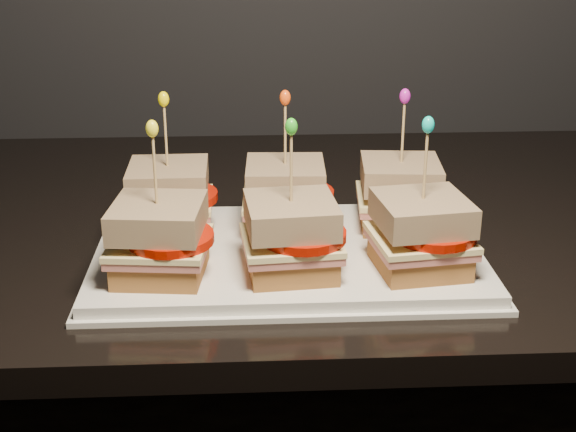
{
  "coord_description": "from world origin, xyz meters",
  "views": [
    {
      "loc": [
        0.2,
        0.71,
        1.31
      ],
      "look_at": [
        0.24,
        1.5,
        0.99
      ],
      "focal_mm": 50.0,
      "sensor_mm": 36.0,
      "label": 1
    }
  ],
  "objects": [
    {
      "name": "sandwich_0_cheese",
      "position": [
        0.11,
        1.56,
        0.99
      ],
      "size": [
        0.1,
        0.09,
        0.01
      ],
      "primitive_type": "cube",
      "rotation": [
        0.0,
        0.0,
        0.01
      ],
      "color": "#FFED9D",
      "rests_on": "sandwich_0_ham"
    },
    {
      "name": "platter_rim",
      "position": [
        0.24,
        1.5,
        0.94
      ],
      "size": [
        0.42,
        0.27,
        0.01
      ],
      "primitive_type": "cube",
      "color": "white",
      "rests_on": "granite_slab"
    },
    {
      "name": "sandwich_2_cheese",
      "position": [
        0.37,
        1.56,
        0.99
      ],
      "size": [
        0.1,
        0.1,
        0.01
      ],
      "primitive_type": "cube",
      "rotation": [
        0.0,
        0.0,
        -0.09
      ],
      "color": "#FFED9D",
      "rests_on": "sandwich_2_ham"
    },
    {
      "name": "sandwich_3_ham",
      "position": [
        0.11,
        1.44,
        0.98
      ],
      "size": [
        0.1,
        0.1,
        0.01
      ],
      "primitive_type": "cube",
      "rotation": [
        0.0,
        0.0,
        -0.1
      ],
      "color": "#B4574D",
      "rests_on": "sandwich_3_bread_bot"
    },
    {
      "name": "sandwich_2_bread_top",
      "position": [
        0.37,
        1.56,
        1.01
      ],
      "size": [
        0.09,
        0.09,
        0.03
      ],
      "primitive_type": "cube",
      "rotation": [
        0.0,
        0.0,
        -0.09
      ],
      "color": "#502E0F",
      "rests_on": "sandwich_2_tomato"
    },
    {
      "name": "sandwich_4_bread_top",
      "position": [
        0.24,
        1.44,
        1.01
      ],
      "size": [
        0.09,
        0.09,
        0.03
      ],
      "primitive_type": "cube",
      "rotation": [
        0.0,
        0.0,
        0.09
      ],
      "color": "#502E0F",
      "rests_on": "sandwich_4_tomato"
    },
    {
      "name": "sandwich_3_cheese",
      "position": [
        0.11,
        1.44,
        0.99
      ],
      "size": [
        0.1,
        0.1,
        0.01
      ],
      "primitive_type": "cube",
      "rotation": [
        0.0,
        0.0,
        -0.1
      ],
      "color": "#FFED9D",
      "rests_on": "sandwich_3_ham"
    },
    {
      "name": "sandwich_1_tomato",
      "position": [
        0.25,
        1.55,
        1.0
      ],
      "size": [
        0.09,
        0.09,
        0.01
      ],
      "primitive_type": "cylinder",
      "color": "#AC1303",
      "rests_on": "sandwich_1_cheese"
    },
    {
      "name": "sandwich_2_bread_bot",
      "position": [
        0.37,
        1.56,
        0.97
      ],
      "size": [
        0.09,
        0.09,
        0.02
      ],
      "primitive_type": "cube",
      "rotation": [
        0.0,
        0.0,
        -0.09
      ],
      "color": "brown",
      "rests_on": "platter"
    },
    {
      "name": "sandwich_4_frill",
      "position": [
        0.24,
        1.44,
        1.1
      ],
      "size": [
        0.01,
        0.01,
        0.02
      ],
      "primitive_type": "ellipsoid",
      "color": "green",
      "rests_on": "sandwich_4_pick"
    },
    {
      "name": "sandwich_4_ham",
      "position": [
        0.24,
        1.44,
        0.98
      ],
      "size": [
        0.1,
        0.1,
        0.01
      ],
      "primitive_type": "cube",
      "rotation": [
        0.0,
        0.0,
        0.09
      ],
      "color": "#B4574D",
      "rests_on": "sandwich_4_bread_bot"
    },
    {
      "name": "sandwich_4_pick",
      "position": [
        0.24,
        1.44,
        1.06
      ],
      "size": [
        0.0,
        0.0,
        0.09
      ],
      "primitive_type": "cylinder",
      "color": "tan",
      "rests_on": "sandwich_4_bread_top"
    },
    {
      "name": "sandwich_2_tomato",
      "position": [
        0.38,
        1.55,
        1.0
      ],
      "size": [
        0.09,
        0.09,
        0.01
      ],
      "primitive_type": "cylinder",
      "color": "#AC1303",
      "rests_on": "sandwich_2_cheese"
    },
    {
      "name": "sandwich_0_bread_bot",
      "position": [
        0.11,
        1.56,
        0.97
      ],
      "size": [
        0.09,
        0.09,
        0.02
      ],
      "primitive_type": "cube",
      "rotation": [
        0.0,
        0.0,
        0.01
      ],
      "color": "brown",
      "rests_on": "platter"
    },
    {
      "name": "sandwich_0_bread_top",
      "position": [
        0.11,
        1.56,
        1.01
      ],
      "size": [
        0.09,
        0.09,
        0.03
      ],
      "primitive_type": "cube",
      "rotation": [
        0.0,
        0.0,
        0.01
      ],
      "color": "#502E0F",
      "rests_on": "sandwich_0_tomato"
    },
    {
      "name": "sandwich_3_frill",
      "position": [
        0.11,
        1.44,
        1.1
      ],
      "size": [
        0.01,
        0.01,
        0.02
      ],
      "primitive_type": "ellipsoid",
      "color": "yellow",
      "rests_on": "sandwich_3_pick"
    },
    {
      "name": "sandwich_5_frill",
      "position": [
        0.37,
        1.44,
        1.1
      ],
      "size": [
        0.01,
        0.01,
        0.02
      ],
      "primitive_type": "ellipsoid",
      "color": "#0CCBB7",
      "rests_on": "sandwich_5_pick"
    },
    {
      "name": "sandwich_5_ham",
      "position": [
        0.37,
        1.44,
        0.98
      ],
      "size": [
        0.1,
        0.1,
        0.01
      ],
      "primitive_type": "cube",
      "rotation": [
        0.0,
        0.0,
        0.13
      ],
      "color": "#B4574D",
      "rests_on": "sandwich_5_bread_bot"
    },
    {
      "name": "sandwich_5_tomato",
      "position": [
        0.38,
        1.43,
        1.0
      ],
      "size": [
        0.09,
        0.09,
        0.01
      ],
      "primitive_type": "cylinder",
      "color": "#AC1303",
      "rests_on": "sandwich_5_cheese"
    },
    {
      "name": "sandwich_0_pick",
      "position": [
        0.11,
        1.56,
        1.06
      ],
      "size": [
        0.0,
        0.0,
        0.09
      ],
      "primitive_type": "cylinder",
      "color": "tan",
      "rests_on": "sandwich_0_bread_top"
    },
    {
      "name": "sandwich_3_pick",
      "position": [
        0.11,
        1.44,
        1.06
      ],
      "size": [
        0.0,
        0.0,
        0.09
      ],
      "primitive_type": "cylinder",
      "color": "tan",
      "rests_on": "sandwich_3_bread_top"
    },
    {
      "name": "sandwich_1_frill",
      "position": [
        0.24,
        1.56,
        1.1
      ],
      "size": [
        0.01,
        0.01,
        0.02
      ],
      "primitive_type": "ellipsoid",
      "color": "#FD5011",
      "rests_on": "sandwich_1_pick"
    },
    {
      "name": "platter",
      "position": [
        0.24,
        1.5,
        0.94
      ],
      "size": [
        0.41,
        0.25,
        0.02
      ],
      "primitive_type": "cube",
      "color": "white",
      "rests_on": "granite_slab"
    },
    {
      "name": "sandwich_5_pick",
      "position": [
        0.37,
        1.44,
        1.06
      ],
      "size": [
        0.0,
        0.0,
        0.09
      ],
      "primitive_type": "cylinder",
      "color": "tan",
      "rests_on": "sandwich_5_bread_top"
    },
    {
      "name": "sandwich_2_frill",
      "position": [
        0.37,
        1.56,
        1.1
      ],
      "size": [
        0.01,
        0.01,
        0.02
      ],
      "primitive_type": "ellipsoid",
      "color": "#C31EB1",
      "rests_on": "sandwich_2_pick"
    },
    {
      "name": "sandwich_5_bread_bot",
      "position": [
        0.37,
        1.44,
        0.97
      ],
      "size": [
        0.1,
        0.1,
        0.02
      ],
      "primitive_type": "cube",
      "rotation": [
        0.0,
        0.0,
        0.13
      ],
      "color": "brown",
      "rests_on": "platter"
    },
    {
      "name": "sandwich_1_ham",
      "position": [
        0.24,
        1.56,
        0.98
      ],
      "size": [
        0.1,
        0.09,
        0.01
      ],
      "primitive_type": "cube",
      "rotation": [
        0.0,
        0.0,
        -0.04
      ],
      "color": "#B4574D",
      "rests_on": "sandwich_1_bread_bot"
    },
    {
      "name": "sandwich_3_bread_bot",
      "position": [
        0.11,
        1.44,
        0.97
      ],
      "size": [
        0.09,
        0.09,
        0.02
      ],
      "primitive_type": "cube",
      "rotation": [
        0.0,
        0.0,
        -0.1
      ],
      "color": "brown",
      "rests_on": "platter"
    },
    {
      "name": "sandwich_1_cheese",
      "position": [
        0.24,
        1.56,
        0.99
      ],
      "size": [
        0.1,
        0.1,
        0.01
      ],
      "primitive_type": "cube",
      "rotation": [
        0.0,
        0.0,
        -0.04
      ],
      "color": "#FFED9D",
      "rests_on": "sandwich_1_ham"
    },
    {
      "name": "sandwich_1_pick",
      "position": [
        0.24,
        1.56,
        1.06
      ],
      "size": [
        0.0,
        0.0,
        0.09
      ],
      "primitive_type": "cylinder",
      "color": "tan",
      "rests_on": "sandwich_1_bread_top"
    },
    {
      "name": "sandwich_3_tomato",
      "position": [
        0.12,
        1.43,
        1.0
      ],
      "size": [
        0.09,
        0.09,
        0.01
      ],
      "primitive_type": "cylinder",
      "color": "#AC1303",
      "rests_on": "sandwich_3_cheese"
    },
    {
      "name": "sandwich_4_cheese",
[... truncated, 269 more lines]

